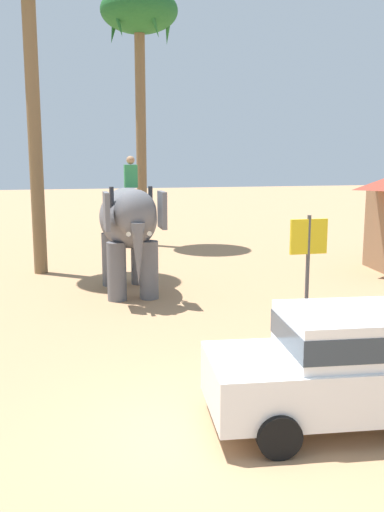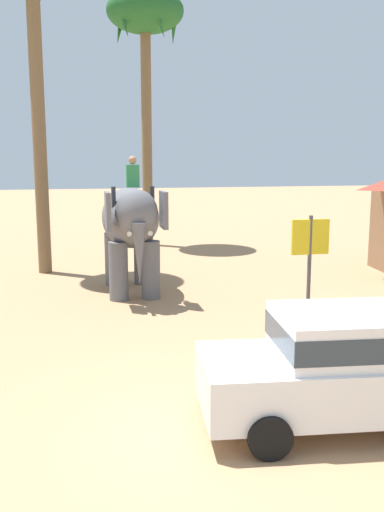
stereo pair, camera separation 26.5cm
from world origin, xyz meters
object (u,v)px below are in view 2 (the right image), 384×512
Objects in this scene: signboard_yellow at (310,243)px; elephant_with_mahout at (131,224)px; palm_tree_behind_elephant at (145,22)px; car_sedan_foreground at (345,364)px.

elephant_with_mahout is at bearing 149.90° from signboard_yellow.
elephant_with_mahout is 0.36× the size of palm_tree_behind_elephant.
car_sedan_foreground is 19.28m from palm_tree_behind_elephant.
palm_tree_behind_elephant is (1.64, 8.73, 7.32)m from elephant_with_mahout.
car_sedan_foreground is 0.40× the size of palm_tree_behind_elephant.
palm_tree_behind_elephant is 13.82m from signboard_yellow.
elephant_with_mahout is at bearing 104.05° from car_sedan_foreground.
palm_tree_behind_elephant is at bearing 79.35° from elephant_with_mahout.
elephant_with_mahout is 4.97m from signboard_yellow.
car_sedan_foreground is at bearing -109.19° from signboard_yellow.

